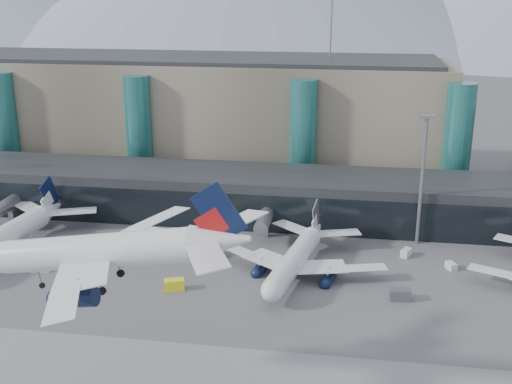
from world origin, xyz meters
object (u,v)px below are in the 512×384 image
veh_d (406,253)px  veh_h (174,285)px  lightmast_mid (422,173)px  veh_g (451,266)px  veh_c (400,295)px  veh_a (41,266)px  veh_b (214,252)px  hero_jet (122,242)px  jet_parked_left (10,227)px  jet_parked_mid (299,249)px

veh_d → veh_h: 44.07m
lightmast_mid → veh_h: lightmast_mid is taller
veh_g → veh_d: bearing=-145.3°
veh_c → veh_a: bearing=174.9°
veh_b → veh_h: 15.08m
lightmast_mid → veh_c: size_ratio=7.61×
hero_jet → veh_g: bearing=52.6°
veh_b → veh_c: 35.73m
veh_a → veh_h: bearing=-21.8°
hero_jet → veh_d: bearing=60.7°
lightmast_mid → veh_h: bearing=-147.3°
veh_a → veh_h: veh_a is taller
lightmast_mid → veh_a: bearing=-161.0°
jet_parked_left → veh_d: size_ratio=15.17×
lightmast_mid → veh_b: 42.29m
jet_parked_mid → veh_a: jet_parked_mid is taller
veh_d → hero_jet: bearing=171.6°
hero_jet → veh_c: 51.67m
lightmast_mid → veh_g: lightmast_mid is taller
veh_b → veh_h: size_ratio=0.83×
hero_jet → veh_g: hero_jet is taller
veh_d → veh_g: 8.94m
hero_jet → veh_h: hero_jet is taller
jet_parked_left → lightmast_mid: bearing=-71.1°
jet_parked_left → veh_b: (38.86, 3.25, -3.88)m
jet_parked_left → veh_h: size_ratio=11.43×
jet_parked_left → veh_c: jet_parked_left is taller
jet_parked_left → veh_g: (82.08, 3.95, -4.03)m
jet_parked_left → veh_b: bearing=-77.7°
jet_parked_left → veh_h: (35.21, -11.39, -3.76)m
jet_parked_left → veh_a: 12.93m
veh_c → veh_h: veh_c is taller
jet_parked_left → veh_b: jet_parked_left is taller
veh_b → veh_d: size_ratio=1.10×
veh_d → jet_parked_left: bearing=122.9°
veh_g → veh_h: veh_h is taller
veh_a → veh_b: 31.27m
jet_parked_left → veh_a: (9.60, -7.81, -3.75)m
veh_a → veh_g: (72.47, 11.76, -0.28)m
veh_c → veh_d: (2.15, 17.94, -0.22)m
lightmast_mid → veh_c: (-4.67, -24.74, -13.48)m
veh_c → veh_g: (9.76, 13.24, -0.29)m
veh_c → veh_g: veh_c is taller
lightmast_mid → veh_g: bearing=-66.1°
jet_parked_left → veh_d: (74.47, 8.65, -3.96)m
lightmast_mid → veh_d: 15.51m
lightmast_mid → veh_c: lightmast_mid is taller
veh_c → veh_d: veh_c is taller
jet_parked_mid → veh_d: jet_parked_mid is taller
veh_a → veh_c: 62.73m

